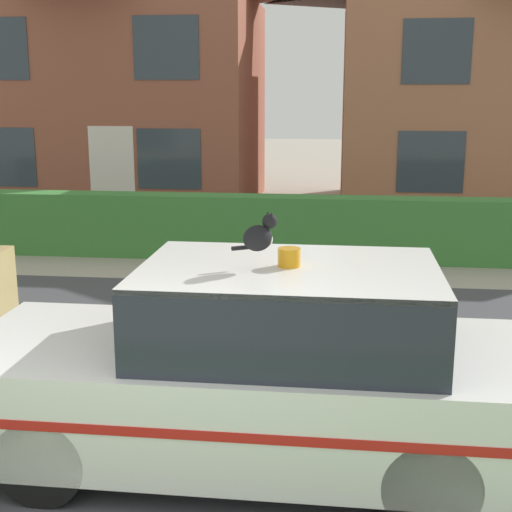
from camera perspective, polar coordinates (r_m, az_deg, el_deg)
The scene contains 5 objects.
road_strip at distance 7.76m, azimuth -4.32°, elevation -8.56°, with size 28.00×6.64×0.01m, color #424247.
garden_hedge at distance 12.27m, azimuth 3.28°, elevation 2.25°, with size 15.48×0.56×1.10m, color #3D7F38.
police_car at distance 5.54m, azimuth 0.03°, elevation -9.16°, with size 4.33×1.75×1.73m.
cat at distance 5.11m, azimuth 0.34°, elevation 1.67°, with size 0.33×0.24×0.28m.
house_left at distance 18.69m, azimuth -10.89°, elevation 15.21°, with size 7.08×5.75×7.06m.
Camera 1 is at (1.39, -2.54, 2.88)m, focal length 50.00 mm.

